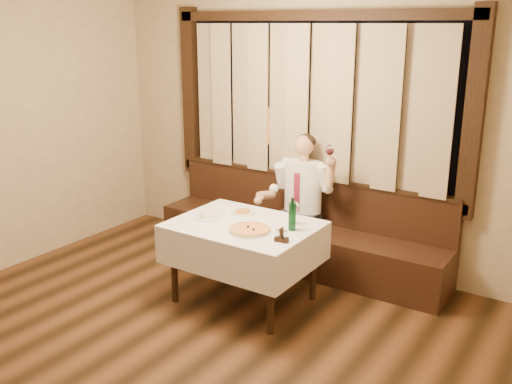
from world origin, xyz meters
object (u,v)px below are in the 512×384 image
Objects in this scene: dining_table at (244,234)px; pasta_cream at (207,214)px; cruet_caddy at (282,237)px; pasta_red at (243,210)px; seated_man at (300,193)px; banquette at (299,236)px; pizza at (250,230)px; green_bottle at (292,216)px.

pasta_cream is at bearing -170.85° from dining_table.
pasta_red is at bearing 138.24° from cruet_caddy.
dining_table is 0.90× the size of seated_man.
cruet_caddy is at bearing -8.77° from pasta_cream.
banquette is 1.26m from pizza.
pasta_red is (-0.33, 0.37, 0.01)m from pizza.
dining_table is at bearing -93.21° from seated_man.
cruet_caddy is at bearing -9.01° from pizza.
dining_table is 5.55× the size of pasta_red.
cruet_caddy reaches higher than dining_table.
cruet_caddy is (0.68, -0.42, 0.01)m from pasta_red.
banquette is at bearing 120.40° from seated_man.
dining_table is at bearing 139.13° from pizza.
pizza is 1.08m from seated_man.
dining_table is 0.32m from pasta_red.
banquette reaches higher than pizza.
dining_table is 10.44× the size of cruet_caddy.
banquette is 2.27× the size of seated_man.
banquette is 26.30× the size of cruet_caddy.
pizza is at bearing -82.18° from banquette.
green_bottle reaches higher than banquette.
dining_table is at bearing 149.48° from cruet_caddy.
cruet_caddy reaches higher than pasta_red.
pasta_red is 0.76× the size of green_bottle.
green_bottle is (0.45, -0.93, 0.57)m from banquette.
seated_man is (0.22, 0.70, 0.03)m from pasta_red.
cruet_caddy is at bearing -32.00° from pasta_red.
seated_man is (0.05, -0.09, 0.51)m from banquette.
cruet_caddy is at bearing -67.23° from banquette.
pasta_cream is 0.17× the size of seated_man.
dining_table is 0.95m from seated_man.
seated_man reaches higher than pasta_cream.
pasta_cream reaches higher than dining_table.
banquette is at bearing 90.00° from dining_table.
pasta_red is 0.16× the size of seated_man.
seated_man is at bearing 67.23° from pasta_cream.
cruet_caddy reaches higher than pasta_cream.
cruet_caddy is 0.09× the size of seated_man.
pasta_red is at bearing -107.31° from seated_man.
seated_man reaches higher than pizza.
green_bottle is at bearing 11.62° from dining_table.
pasta_cream is at bearing 171.40° from pizza.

